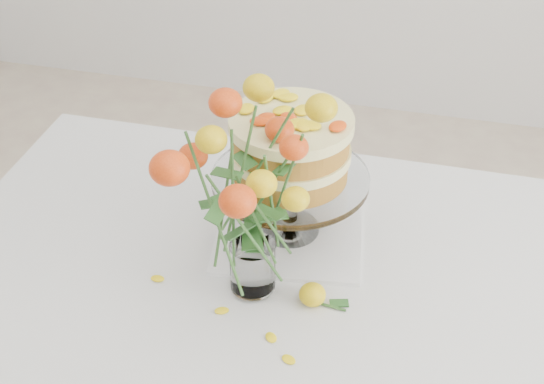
# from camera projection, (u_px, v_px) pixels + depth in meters

# --- Properties ---
(table) EXTENTS (1.43, 0.93, 0.76)m
(table) POSITION_uv_depth(u_px,v_px,m) (299.00, 316.00, 1.44)
(table) COLOR tan
(table) RESTS_ON ground
(napkin) EXTENTS (0.32, 0.32, 0.01)m
(napkin) POSITION_uv_depth(u_px,v_px,m) (289.00, 231.00, 1.51)
(napkin) COLOR silver
(napkin) RESTS_ON table
(cake_stand) EXTENTS (0.30, 0.30, 0.27)m
(cake_stand) POSITION_uv_depth(u_px,v_px,m) (291.00, 154.00, 1.40)
(cake_stand) COLOR white
(cake_stand) RESTS_ON napkin
(rose_vase) EXTENTS (0.30, 0.30, 0.41)m
(rose_vase) POSITION_uv_depth(u_px,v_px,m) (251.00, 181.00, 1.24)
(rose_vase) COLOR white
(rose_vase) RESTS_ON table
(loose_rose_near) EXTENTS (0.09, 0.05, 0.04)m
(loose_rose_near) POSITION_uv_depth(u_px,v_px,m) (313.00, 295.00, 1.34)
(loose_rose_near) COLOR yellow
(loose_rose_near) RESTS_ON table
(stray_petal_a) EXTENTS (0.03, 0.02, 0.00)m
(stray_petal_a) POSITION_uv_depth(u_px,v_px,m) (222.00, 311.00, 1.33)
(stray_petal_a) COLOR yellow
(stray_petal_a) RESTS_ON table
(stray_petal_b) EXTENTS (0.03, 0.02, 0.00)m
(stray_petal_b) POSITION_uv_depth(u_px,v_px,m) (271.00, 338.00, 1.28)
(stray_petal_b) COLOR yellow
(stray_petal_b) RESTS_ON table
(stray_petal_c) EXTENTS (0.03, 0.02, 0.00)m
(stray_petal_c) POSITION_uv_depth(u_px,v_px,m) (289.00, 360.00, 1.24)
(stray_petal_c) COLOR yellow
(stray_petal_c) RESTS_ON table
(stray_petal_d) EXTENTS (0.03, 0.02, 0.00)m
(stray_petal_d) POSITION_uv_depth(u_px,v_px,m) (158.00, 279.00, 1.40)
(stray_petal_d) COLOR yellow
(stray_petal_d) RESTS_ON table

